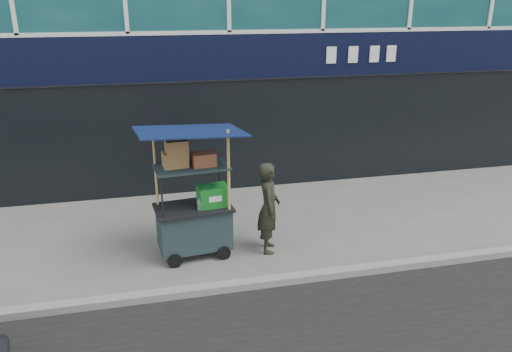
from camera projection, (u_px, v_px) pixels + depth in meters
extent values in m
plane|color=#605F5B|center=(277.00, 277.00, 7.68)|extent=(80.00, 80.00, 0.00)
cube|color=gray|center=(281.00, 280.00, 7.48)|extent=(80.00, 0.18, 0.12)
cube|color=black|center=(230.00, 57.00, 10.25)|extent=(15.68, 0.06, 0.90)
cube|color=black|center=(231.00, 137.00, 10.86)|extent=(15.68, 0.04, 2.40)
cube|color=black|center=(194.00, 227.00, 8.23)|extent=(1.22, 0.79, 0.67)
cylinder|color=black|center=(175.00, 261.00, 7.91)|extent=(0.23, 0.07, 0.23)
cylinder|color=black|center=(224.00, 253.00, 8.16)|extent=(0.23, 0.07, 0.23)
cube|color=black|center=(193.00, 208.00, 8.11)|extent=(1.30, 0.87, 0.04)
cylinder|color=black|center=(162.00, 199.00, 7.58)|extent=(0.03, 0.03, 0.72)
cylinder|color=black|center=(229.00, 190.00, 7.90)|extent=(0.03, 0.03, 0.72)
cylinder|color=black|center=(156.00, 186.00, 8.09)|extent=(0.03, 0.03, 0.72)
cylinder|color=black|center=(220.00, 179.00, 8.41)|extent=(0.03, 0.03, 0.72)
cube|color=black|center=(191.00, 167.00, 7.87)|extent=(1.22, 0.79, 0.03)
cylinder|color=#A98B4C|center=(229.00, 196.00, 7.93)|extent=(0.05, 0.05, 2.16)
cylinder|color=#A98B4C|center=(157.00, 194.00, 8.14)|extent=(0.04, 0.04, 2.07)
cube|color=#0B1841|center=(190.00, 131.00, 7.68)|extent=(1.75, 1.32, 0.19)
cube|color=#116B19|center=(213.00, 196.00, 8.10)|extent=(0.51, 0.38, 0.34)
cylinder|color=silver|center=(199.00, 205.00, 7.92)|extent=(0.07, 0.07, 0.19)
cylinder|color=blue|center=(199.00, 199.00, 7.88)|extent=(0.03, 0.03, 0.02)
cube|color=olive|center=(175.00, 159.00, 7.80)|extent=(0.41, 0.33, 0.24)
cube|color=olive|center=(204.00, 159.00, 7.85)|extent=(0.39, 0.31, 0.21)
cube|color=olive|center=(176.00, 146.00, 7.72)|extent=(0.36, 0.28, 0.19)
imported|color=black|center=(269.00, 208.00, 8.25)|extent=(0.49, 0.64, 1.56)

